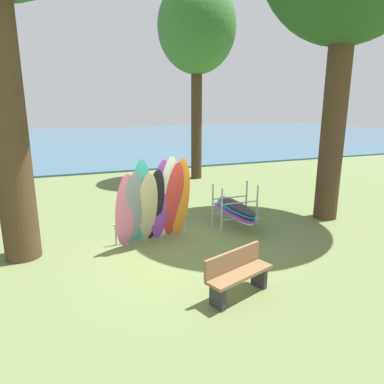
% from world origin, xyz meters
% --- Properties ---
extents(ground_plane, '(80.00, 80.00, 0.00)m').
position_xyz_m(ground_plane, '(0.00, 0.00, 0.00)').
color(ground_plane, olive).
extents(lake_water, '(80.00, 36.00, 0.10)m').
position_xyz_m(lake_water, '(0.00, 28.54, 0.05)').
color(lake_water, '#38607A').
rests_on(lake_water, ground).
extents(tree_mid_behind, '(3.43, 3.43, 8.68)m').
position_xyz_m(tree_mid_behind, '(3.75, 7.84, 6.59)').
color(tree_mid_behind, '#42301E').
rests_on(tree_mid_behind, ground).
extents(leaning_board_pile, '(2.06, 0.89, 2.24)m').
position_xyz_m(leaning_board_pile, '(-0.22, 0.71, 1.03)').
color(leaning_board_pile, pink).
rests_on(leaning_board_pile, ground).
extents(board_storage_rack, '(1.15, 2.13, 1.25)m').
position_xyz_m(board_storage_rack, '(2.23, 1.05, 0.52)').
color(board_storage_rack, '#9EA0A5').
rests_on(board_storage_rack, ground).
extents(park_bench, '(1.46, 0.85, 0.85)m').
position_xyz_m(park_bench, '(0.53, -2.27, 0.45)').
color(park_bench, '#2D2D33').
rests_on(park_bench, ground).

